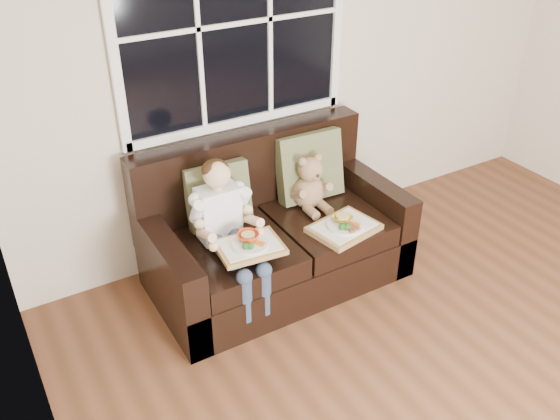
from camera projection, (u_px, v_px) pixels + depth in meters
window_back at (234, 23)px, 3.69m from camera, size 1.62×0.04×1.37m
loveseat at (273, 237)px, 4.05m from camera, size 1.70×0.92×0.96m
pillow_left at (218, 195)px, 3.84m from camera, size 0.44×0.23×0.43m
pillow_right at (309, 166)px, 4.13m from camera, size 0.49×0.24×0.49m
child at (226, 220)px, 3.62m from camera, size 0.38×0.59×0.85m
teddy_bear at (310, 186)px, 4.05m from camera, size 0.24×0.30×0.40m
tray_left at (249, 245)px, 3.51m from camera, size 0.41×0.33×0.09m
tray_right at (344, 227)px, 3.85m from camera, size 0.47×0.39×0.10m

